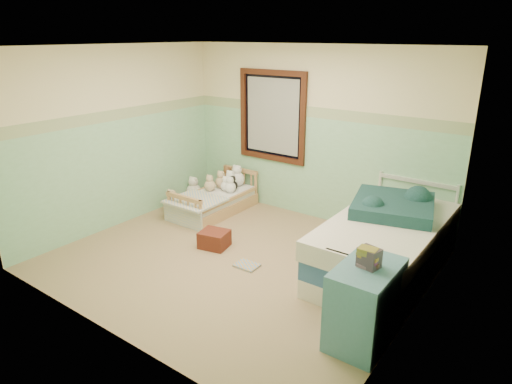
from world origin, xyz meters
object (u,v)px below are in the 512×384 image
Objects in this scene: red_pillow at (214,239)px; plush_floor_cream at (194,191)px; plush_floor_tan at (172,204)px; dresser at (365,304)px; floor_book at (247,265)px; twin_bed_frame at (383,264)px; toddler_bed_frame at (215,206)px.

plush_floor_cream is at bearing 141.62° from red_pillow.
plush_floor_tan is 3.87m from dresser.
plush_floor_cream is 1.06× the size of plush_floor_tan.
plush_floor_tan is 0.68× the size of red_pillow.
dresser reaches higher than red_pillow.
floor_book is at bearing 164.41° from dresser.
plush_floor_cream reaches higher than plush_floor_tan.
red_pillow is (-2.02, -0.64, -0.00)m from twin_bed_frame.
plush_floor_tan is 0.32× the size of dresser.
plush_floor_cream is at bearing 154.57° from dresser.
toddler_bed_frame is 2.84m from twin_bed_frame.
plush_floor_tan is 3.37m from twin_bed_frame.
red_pillow is at bearing 164.72° from dresser.
toddler_bed_frame is 5.36× the size of plush_floor_cream.
dresser is at bearing -15.28° from red_pillow.
dresser reaches higher than plush_floor_tan.
twin_bed_frame is at bearing 17.65° from red_pillow.
twin_bed_frame is 2.80× the size of dresser.
red_pillow is (-2.32, 0.63, -0.26)m from dresser.
plush_floor_cream is 0.91× the size of floor_book.
floor_book is (-1.36, -0.81, -0.10)m from twin_bed_frame.
dresser reaches higher than toddler_bed_frame.
toddler_bed_frame is 3.90× the size of red_pillow.
plush_floor_cream is at bearing 171.32° from twin_bed_frame.
plush_floor_cream is 1.89m from red_pillow.
plush_floor_cream is 3.54m from twin_bed_frame.
toddler_bed_frame is 4.90× the size of floor_book.
red_pillow is at bearing -162.35° from twin_bed_frame.
red_pillow is 1.26× the size of floor_book.
toddler_bed_frame is 0.66× the size of twin_bed_frame.
plush_floor_cream is 2.53m from floor_book.
toddler_bed_frame is at bearing 153.37° from dresser.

